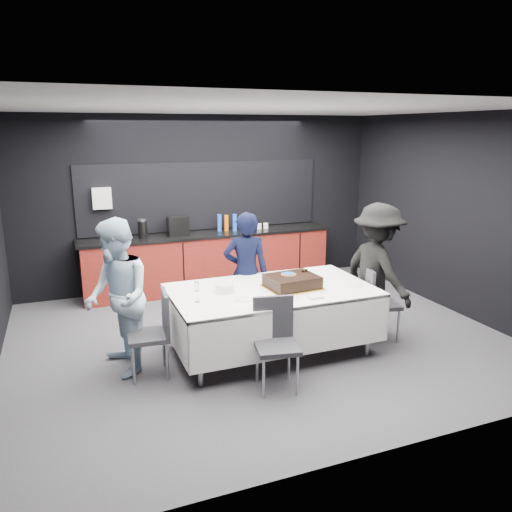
{
  "coord_description": "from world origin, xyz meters",
  "views": [
    {
      "loc": [
        -2.17,
        -5.44,
        2.57
      ],
      "look_at": [
        0.0,
        0.1,
        1.05
      ],
      "focal_mm": 35.0,
      "sensor_mm": 36.0,
      "label": 1
    }
  ],
  "objects_px": {
    "cake_assembly": "(292,282)",
    "person_center": "(246,273)",
    "chair_near": "(275,336)",
    "person_right": "(377,271)",
    "party_table": "(272,300)",
    "chair_left": "(156,328)",
    "person_left": "(117,298)",
    "chair_right": "(375,298)",
    "plate_stack": "(225,288)",
    "champagne_flute": "(197,288)"
  },
  "relations": [
    {
      "from": "person_center",
      "to": "chair_near",
      "type": "bearing_deg",
      "value": 97.38
    },
    {
      "from": "party_table",
      "to": "chair_near",
      "type": "height_order",
      "value": "chair_near"
    },
    {
      "from": "chair_left",
      "to": "person_center",
      "type": "relative_size",
      "value": 0.59
    },
    {
      "from": "plate_stack",
      "to": "chair_left",
      "type": "bearing_deg",
      "value": -168.58
    },
    {
      "from": "plate_stack",
      "to": "chair_left",
      "type": "xyz_separation_m",
      "value": [
        -0.82,
        -0.17,
        -0.3
      ]
    },
    {
      "from": "chair_near",
      "to": "chair_left",
      "type": "bearing_deg",
      "value": 148.67
    },
    {
      "from": "chair_right",
      "to": "person_right",
      "type": "bearing_deg",
      "value": 51.76
    },
    {
      "from": "party_table",
      "to": "person_left",
      "type": "distance_m",
      "value": 1.73
    },
    {
      "from": "person_center",
      "to": "cake_assembly",
      "type": "bearing_deg",
      "value": 126.56
    },
    {
      "from": "plate_stack",
      "to": "person_right",
      "type": "distance_m",
      "value": 1.96
    },
    {
      "from": "person_right",
      "to": "cake_assembly",
      "type": "bearing_deg",
      "value": 85.0
    },
    {
      "from": "person_center",
      "to": "person_left",
      "type": "bearing_deg",
      "value": 35.57
    },
    {
      "from": "chair_near",
      "to": "cake_assembly",
      "type": "bearing_deg",
      "value": 53.5
    },
    {
      "from": "party_table",
      "to": "chair_right",
      "type": "distance_m",
      "value": 1.35
    },
    {
      "from": "party_table",
      "to": "chair_near",
      "type": "relative_size",
      "value": 2.51
    },
    {
      "from": "chair_right",
      "to": "chair_near",
      "type": "height_order",
      "value": "same"
    },
    {
      "from": "chair_left",
      "to": "person_center",
      "type": "xyz_separation_m",
      "value": [
        1.32,
        0.8,
        0.25
      ]
    },
    {
      "from": "champagne_flute",
      "to": "chair_near",
      "type": "distance_m",
      "value": 0.98
    },
    {
      "from": "party_table",
      "to": "chair_left",
      "type": "height_order",
      "value": "chair_left"
    },
    {
      "from": "person_right",
      "to": "chair_near",
      "type": "bearing_deg",
      "value": 107.0
    },
    {
      "from": "chair_near",
      "to": "person_right",
      "type": "distance_m",
      "value": 1.86
    },
    {
      "from": "champagne_flute",
      "to": "chair_near",
      "type": "bearing_deg",
      "value": -43.88
    },
    {
      "from": "plate_stack",
      "to": "person_right",
      "type": "height_order",
      "value": "person_right"
    },
    {
      "from": "chair_right",
      "to": "person_center",
      "type": "relative_size",
      "value": 0.59
    },
    {
      "from": "plate_stack",
      "to": "person_center",
      "type": "xyz_separation_m",
      "value": [
        0.49,
        0.63,
        -0.04
      ]
    },
    {
      "from": "cake_assembly",
      "to": "person_center",
      "type": "distance_m",
      "value": 0.82
    },
    {
      "from": "champagne_flute",
      "to": "cake_assembly",
      "type": "bearing_deg",
      "value": 3.72
    },
    {
      "from": "chair_right",
      "to": "chair_near",
      "type": "xyz_separation_m",
      "value": [
        -1.62,
        -0.62,
        0.0
      ]
    },
    {
      "from": "party_table",
      "to": "chair_left",
      "type": "bearing_deg",
      "value": -176.34
    },
    {
      "from": "chair_left",
      "to": "person_right",
      "type": "height_order",
      "value": "person_right"
    },
    {
      "from": "chair_left",
      "to": "person_left",
      "type": "bearing_deg",
      "value": 148.36
    },
    {
      "from": "chair_near",
      "to": "person_right",
      "type": "height_order",
      "value": "person_right"
    },
    {
      "from": "cake_assembly",
      "to": "person_center",
      "type": "height_order",
      "value": "person_center"
    },
    {
      "from": "party_table",
      "to": "champagne_flute",
      "type": "height_order",
      "value": "champagne_flute"
    },
    {
      "from": "plate_stack",
      "to": "person_right",
      "type": "relative_size",
      "value": 0.13
    },
    {
      "from": "party_table",
      "to": "plate_stack",
      "type": "height_order",
      "value": "plate_stack"
    },
    {
      "from": "champagne_flute",
      "to": "person_center",
      "type": "bearing_deg",
      "value": 44.17
    },
    {
      "from": "chair_near",
      "to": "person_left",
      "type": "xyz_separation_m",
      "value": [
        -1.44,
        0.88,
        0.31
      ]
    },
    {
      "from": "person_right",
      "to": "chair_left",
      "type": "bearing_deg",
      "value": 85.18
    },
    {
      "from": "chair_right",
      "to": "chair_near",
      "type": "relative_size",
      "value": 1.0
    },
    {
      "from": "champagne_flute",
      "to": "person_left",
      "type": "height_order",
      "value": "person_left"
    },
    {
      "from": "chair_right",
      "to": "person_left",
      "type": "bearing_deg",
      "value": 175.27
    },
    {
      "from": "person_left",
      "to": "chair_left",
      "type": "bearing_deg",
      "value": 51.24
    },
    {
      "from": "chair_right",
      "to": "person_center",
      "type": "height_order",
      "value": "person_center"
    },
    {
      "from": "champagne_flute",
      "to": "person_center",
      "type": "distance_m",
      "value": 1.22
    },
    {
      "from": "cake_assembly",
      "to": "person_right",
      "type": "distance_m",
      "value": 1.18
    },
    {
      "from": "chair_left",
      "to": "person_right",
      "type": "distance_m",
      "value": 2.8
    },
    {
      "from": "person_center",
      "to": "plate_stack",
      "type": "bearing_deg",
      "value": 68.35
    },
    {
      "from": "chair_left",
      "to": "chair_right",
      "type": "distance_m",
      "value": 2.71
    },
    {
      "from": "person_center",
      "to": "party_table",
      "type": "bearing_deg",
      "value": 110.52
    }
  ]
}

